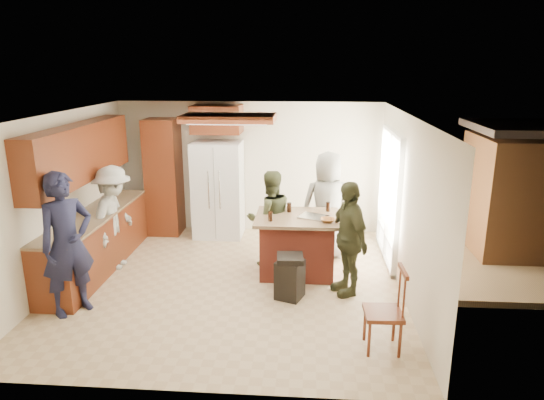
# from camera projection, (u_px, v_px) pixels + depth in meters

# --- Properties ---
(room_shell) EXTENTS (8.00, 5.20, 5.00)m
(room_shell) POSITION_uv_depth(u_px,v_px,m) (498.00, 204.00, 8.28)
(room_shell) COLOR tan
(room_shell) RESTS_ON ground
(person_front_left) EXTENTS (0.83, 0.86, 1.90)m
(person_front_left) POSITION_uv_depth(u_px,v_px,m) (67.00, 244.00, 6.19)
(person_front_left) COLOR #1A1C35
(person_front_left) RESTS_ON ground
(person_behind_left) EXTENTS (0.88, 0.72, 1.57)m
(person_behind_left) POSITION_uv_depth(u_px,v_px,m) (270.00, 219.00, 7.75)
(person_behind_left) COLOR #3A4025
(person_behind_left) RESTS_ON ground
(person_behind_right) EXTENTS (0.94, 0.67, 1.81)m
(person_behind_right) POSITION_uv_depth(u_px,v_px,m) (328.00, 205.00, 8.04)
(person_behind_right) COLOR gray
(person_behind_right) RESTS_ON ground
(person_side_right) EXTENTS (0.82, 1.08, 1.64)m
(person_side_right) POSITION_uv_depth(u_px,v_px,m) (348.00, 238.00, 6.77)
(person_side_right) COLOR #3A3C23
(person_side_right) RESTS_ON ground
(person_counter) EXTENTS (0.52, 1.08, 1.66)m
(person_counter) POSITION_uv_depth(u_px,v_px,m) (114.00, 218.00, 7.65)
(person_counter) COLOR #979890
(person_counter) RESTS_ON ground
(left_cabinetry) EXTENTS (0.64, 3.00, 2.30)m
(left_cabinetry) POSITION_uv_depth(u_px,v_px,m) (91.00, 211.00, 7.54)
(left_cabinetry) COLOR maroon
(left_cabinetry) RESTS_ON ground
(back_wall_units) EXTENTS (1.80, 0.60, 2.45)m
(back_wall_units) POSITION_uv_depth(u_px,v_px,m) (177.00, 163.00, 9.09)
(back_wall_units) COLOR maroon
(back_wall_units) RESTS_ON ground
(refrigerator) EXTENTS (0.90, 0.76, 1.80)m
(refrigerator) POSITION_uv_depth(u_px,v_px,m) (218.00, 189.00, 9.09)
(refrigerator) COLOR white
(refrigerator) RESTS_ON ground
(kitchen_island) EXTENTS (1.28, 1.03, 0.93)m
(kitchen_island) POSITION_uv_depth(u_px,v_px,m) (297.00, 244.00, 7.51)
(kitchen_island) COLOR #9B3728
(kitchen_island) RESTS_ON ground
(island_items) EXTENTS (0.99, 0.69, 0.15)m
(island_items) POSITION_uv_depth(u_px,v_px,m) (313.00, 216.00, 7.29)
(island_items) COLOR silver
(island_items) RESTS_ON kitchen_island
(trash_bin) EXTENTS (0.44, 0.44, 0.63)m
(trash_bin) POSITION_uv_depth(u_px,v_px,m) (290.00, 276.00, 6.74)
(trash_bin) COLOR black
(trash_bin) RESTS_ON ground
(spindle_chair) EXTENTS (0.43, 0.43, 0.99)m
(spindle_chair) POSITION_uv_depth(u_px,v_px,m) (385.00, 313.00, 5.47)
(spindle_chair) COLOR maroon
(spindle_chair) RESTS_ON ground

